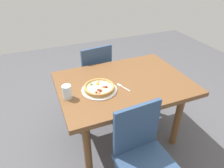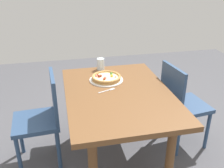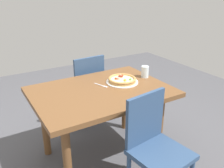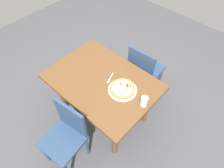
# 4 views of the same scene
# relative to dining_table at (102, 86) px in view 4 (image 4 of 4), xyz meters

# --- Properties ---
(ground_plane) EXTENTS (6.00, 6.00, 0.00)m
(ground_plane) POSITION_rel_dining_table_xyz_m (0.00, 0.00, -0.63)
(ground_plane) COLOR #4C4C51
(dining_table) EXTENTS (1.26, 0.90, 0.73)m
(dining_table) POSITION_rel_dining_table_xyz_m (0.00, 0.00, 0.00)
(dining_table) COLOR brown
(dining_table) RESTS_ON ground
(chair_near) EXTENTS (0.42, 0.42, 0.88)m
(chair_near) POSITION_rel_dining_table_xyz_m (-0.14, -0.67, -0.14)
(chair_near) COLOR navy
(chair_near) RESTS_ON ground
(chair_far) EXTENTS (0.45, 0.45, 0.88)m
(chair_far) POSITION_rel_dining_table_xyz_m (-0.10, 0.67, -0.14)
(chair_far) COLOR navy
(chair_far) RESTS_ON ground
(plate) EXTENTS (0.32, 0.32, 0.01)m
(plate) POSITION_rel_dining_table_xyz_m (-0.27, -0.05, 0.10)
(plate) COLOR white
(plate) RESTS_ON dining_table
(pizza) EXTENTS (0.28, 0.28, 0.05)m
(pizza) POSITION_rel_dining_table_xyz_m (-0.27, -0.05, 0.13)
(pizza) COLOR #B78447
(pizza) RESTS_ON plate
(fork) EXTENTS (0.07, 0.16, 0.00)m
(fork) POSITION_rel_dining_table_xyz_m (-0.05, -0.08, 0.10)
(fork) COLOR silver
(fork) RESTS_ON dining_table
(drinking_glass) EXTENTS (0.08, 0.08, 0.12)m
(drinking_glass) POSITION_rel_dining_table_xyz_m (-0.55, -0.06, 0.16)
(drinking_glass) COLOR silver
(drinking_glass) RESTS_ON dining_table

